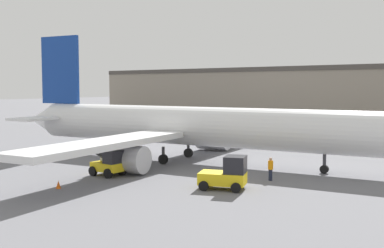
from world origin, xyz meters
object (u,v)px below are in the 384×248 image
at_px(baggage_tug, 227,174).
at_px(airplane, 182,126).
at_px(safety_cone_near, 58,185).
at_px(belt_loader_truck, 109,164).
at_px(ground_crew_worker, 271,168).

bearing_deg(baggage_tug, airplane, 120.61).
bearing_deg(safety_cone_near, airplane, 94.44).
bearing_deg(safety_cone_near, baggage_tug, 37.58).
relative_size(airplane, belt_loader_truck, 16.08).
distance_m(airplane, baggage_tug, 13.22).
relative_size(ground_crew_worker, belt_loader_truck, 0.69).
bearing_deg(airplane, safety_cone_near, -95.72).
bearing_deg(safety_cone_near, ground_crew_worker, 49.27).
height_order(ground_crew_worker, safety_cone_near, ground_crew_worker).
bearing_deg(belt_loader_truck, ground_crew_worker, 28.36).
relative_size(ground_crew_worker, safety_cone_near, 3.25).
height_order(airplane, ground_crew_worker, airplane).
relative_size(baggage_tug, belt_loader_truck, 1.43).
xyz_separation_m(airplane, safety_cone_near, (1.16, -14.87, -3.08)).
height_order(ground_crew_worker, baggage_tug, baggage_tug).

